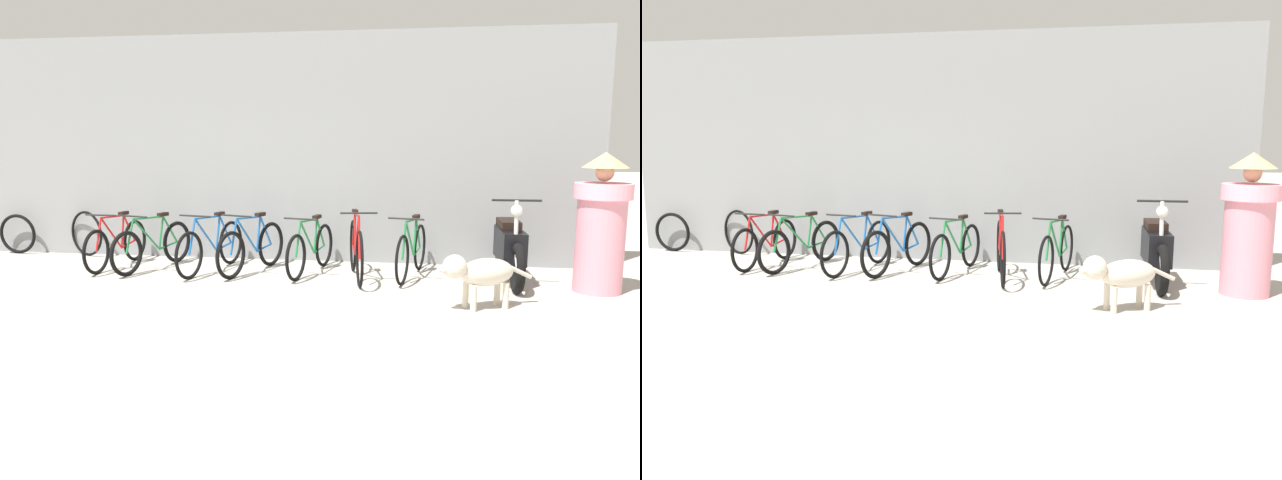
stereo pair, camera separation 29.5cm
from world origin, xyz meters
The scene contains 14 objects.
ground_plane centered at (0.00, 0.00, 0.00)m, with size 60.00×60.00×0.00m, color #ADA89E.
shop_wall_back centered at (0.00, 3.38, 1.66)m, with size 9.37×0.20×3.31m.
bicycle_0 centered at (-2.06, 2.40, 0.33)m, with size 0.46×1.60×0.80m.
bicycle_1 centered at (-1.49, 2.36, 0.32)m, with size 0.59×1.62×0.80m.
bicycle_2 centered at (-0.64, 2.34, 0.34)m, with size 0.52×1.68×0.82m.
bicycle_3 centered at (-0.07, 2.36, 0.34)m, with size 0.61×1.54×0.83m.
bicycle_4 centered at (0.74, 2.42, 0.33)m, with size 0.50×1.59×0.80m.
bicycle_5 centered at (1.37, 2.19, 0.38)m, with size 0.47×1.66×0.91m.
bicycle_6 centered at (2.09, 2.40, 0.35)m, with size 0.50×1.62×0.83m.
motorcycle centered at (3.31, 2.29, 0.44)m, with size 0.58×1.83×1.09m.
stray_dog centered at (2.82, 0.93, 0.40)m, with size 1.05×0.61×0.61m.
person_in_robes centered at (4.29, 1.93, 0.83)m, with size 0.77×0.77×1.66m.
spare_tire_left centered at (-2.92, 3.12, 0.35)m, with size 0.66×0.30×0.70m.
spare_tire_right centered at (-4.11, 3.14, 0.31)m, with size 0.63×0.07×0.63m.
Camera 1 is at (2.15, -5.75, 1.82)m, focal length 35.00 mm.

